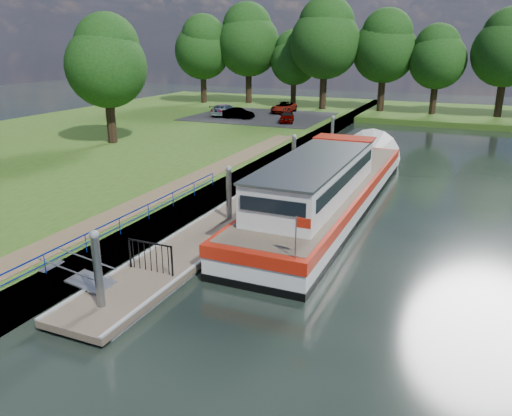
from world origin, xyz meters
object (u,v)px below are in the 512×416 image
at_px(barge, 332,187).
at_px(car_a, 287,116).
at_px(car_b, 238,113).
at_px(pontoon, 266,197).
at_px(car_d, 284,107).
at_px(car_c, 225,110).

distance_m(barge, car_a, 24.17).
bearing_deg(car_b, pontoon, -148.05).
xyz_separation_m(car_b, car_d, (2.73, 6.05, 0.06)).
distance_m(car_a, car_b, 5.48).
xyz_separation_m(barge, car_b, (-15.98, 22.12, 0.29)).
bearing_deg(pontoon, car_c, 121.49).
height_order(car_b, car_d, car_d).
height_order(barge, car_d, barge).
distance_m(car_b, car_c, 2.70).
distance_m(car_c, car_d, 6.80).
height_order(car_a, car_d, car_d).
xyz_separation_m(car_b, car_c, (-2.27, 1.45, 0.07)).
bearing_deg(car_a, car_c, 149.92).
relative_size(barge, car_a, 6.42).
relative_size(car_c, car_d, 0.99).
bearing_deg(car_a, car_b, 159.28).
bearing_deg(barge, car_a, 115.79).
height_order(car_a, car_c, car_c).
bearing_deg(car_a, barge, -81.10).
xyz_separation_m(pontoon, barge, (3.60, 0.36, 0.90)).
xyz_separation_m(car_a, car_c, (-7.74, 1.81, 0.05)).
bearing_deg(car_c, car_b, 148.90).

